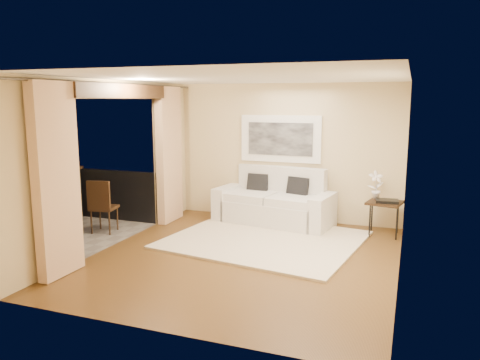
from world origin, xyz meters
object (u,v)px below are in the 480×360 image
at_px(sofa, 275,204).
at_px(balcony_chair_near, 14,219).
at_px(orchid, 376,185).
at_px(balcony_chair_far, 101,203).
at_px(side_table, 385,205).
at_px(ice_bucket, 30,193).
at_px(bistro_table, 37,205).

bearing_deg(sofa, balcony_chair_near, -130.84).
xyz_separation_m(orchid, balcony_chair_far, (-4.59, -1.82, -0.30)).
distance_m(sofa, side_table, 2.05).
bearing_deg(orchid, ice_bucket, -153.44).
bearing_deg(orchid, side_table, -44.35).
height_order(balcony_chair_near, ice_bucket, ice_bucket).
distance_m(orchid, balcony_chair_near, 6.17).
xyz_separation_m(balcony_chair_near, ice_bucket, (0.01, 0.36, 0.37)).
distance_m(orchid, ice_bucket, 5.98).
height_order(sofa, side_table, sofa).
distance_m(balcony_chair_near, ice_bucket, 0.52).
bearing_deg(ice_bucket, bistro_table, -18.06).
height_order(bistro_table, balcony_chair_far, balcony_chair_far).
height_order(balcony_chair_far, ice_bucket, balcony_chair_far).
distance_m(balcony_chair_far, balcony_chair_near, 1.44).
xyz_separation_m(side_table, ice_bucket, (-5.53, -2.50, 0.30)).
height_order(balcony_chair_far, balcony_chair_near, balcony_chair_far).
bearing_deg(sofa, ice_bucket, -134.40).
distance_m(side_table, ice_bucket, 6.08).
distance_m(bistro_table, ice_bucket, 0.27).
distance_m(sofa, orchid, 1.93).
distance_m(side_table, bistro_table, 5.92).
xyz_separation_m(orchid, bistro_table, (-5.16, -2.74, -0.19)).
bearing_deg(sofa, orchid, 10.16).
bearing_deg(balcony_chair_far, bistro_table, 47.17).
relative_size(balcony_chair_far, ice_bucket, 4.89).
distance_m(bistro_table, balcony_chair_near, 0.41).
bearing_deg(bistro_table, orchid, 27.96).
height_order(sofa, orchid, orchid).
relative_size(sofa, balcony_chair_near, 2.75).
xyz_separation_m(orchid, ice_bucket, (-5.35, -2.68, -0.01)).
bearing_deg(sofa, side_table, 5.16).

